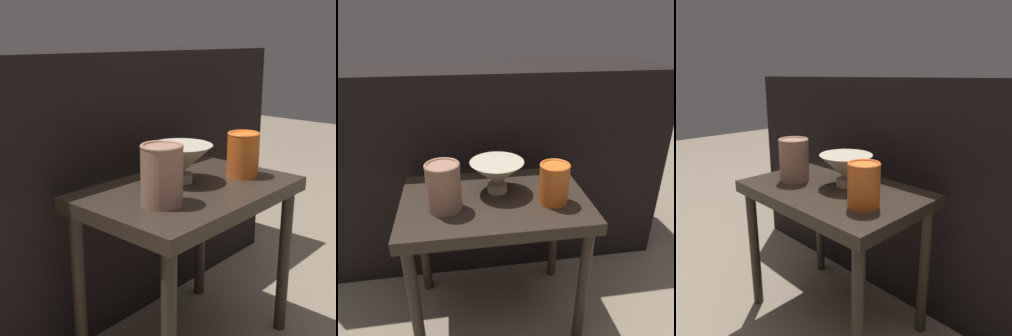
{
  "view_description": "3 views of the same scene",
  "coord_description": "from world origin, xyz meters",
  "views": [
    {
      "loc": [
        -0.95,
        -0.77,
        0.9
      ],
      "look_at": [
        -0.02,
        0.06,
        0.55
      ],
      "focal_mm": 50.0,
      "sensor_mm": 36.0,
      "label": 1
    },
    {
      "loc": [
        -0.11,
        -0.93,
        1.05
      ],
      "look_at": [
        0.04,
        0.04,
        0.59
      ],
      "focal_mm": 35.0,
      "sensor_mm": 36.0,
      "label": 2
    },
    {
      "loc": [
        0.76,
        -0.71,
        0.87
      ],
      "look_at": [
        -0.02,
        0.06,
        0.56
      ],
      "focal_mm": 35.0,
      "sensor_mm": 36.0,
      "label": 3
    }
  ],
  "objects": [
    {
      "name": "ground_plane",
      "position": [
        0.0,
        0.0,
        0.0
      ],
      "size": [
        8.0,
        8.0,
        0.0
      ],
      "primitive_type": "plane",
      "color": "#7F705B"
    },
    {
      "name": "table",
      "position": [
        0.0,
        0.0,
        0.44
      ],
      "size": [
        0.61,
        0.4,
        0.51
      ],
      "color": "#2D231C",
      "rests_on": "ground_plane"
    },
    {
      "name": "couch_backdrop",
      "position": [
        0.0,
        0.49,
        0.43
      ],
      "size": [
        1.55,
        0.5,
        0.86
      ],
      "color": "black",
      "rests_on": "ground_plane"
    },
    {
      "name": "bowl",
      "position": [
        0.02,
        0.04,
        0.57
      ],
      "size": [
        0.18,
        0.18,
        0.11
      ],
      "color": "#B2A88E",
      "rests_on": "table"
    },
    {
      "name": "vase_textured_left",
      "position": [
        -0.16,
        -0.04,
        0.59
      ],
      "size": [
        0.11,
        0.11,
        0.15
      ],
      "color": "#996B56",
      "rests_on": "table"
    },
    {
      "name": "vase_colorful_right",
      "position": [
        0.18,
        -0.05,
        0.58
      ],
      "size": [
        0.09,
        0.09,
        0.13
      ],
      "color": "orange",
      "rests_on": "table"
    }
  ]
}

